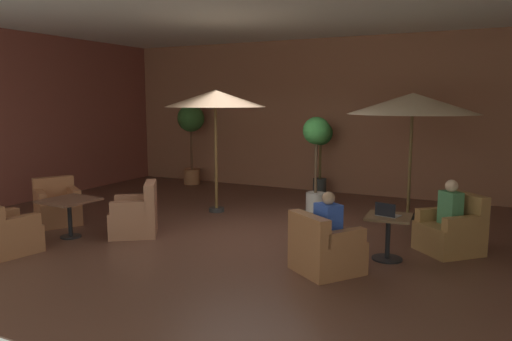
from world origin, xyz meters
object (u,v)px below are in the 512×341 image
Objects in this scene: cafe_table_front_left at (388,229)px; potted_tree_mid_left at (320,143)px; armchair_front_right_north at (6,234)px; cafe_table_front_right at (69,206)px; potted_tree_left_corner at (191,129)px; patron_blue_shirt at (328,219)px; armchair_front_left_north at (325,250)px; iced_drink_cup at (391,212)px; open_laptop at (387,213)px; armchair_front_right_south at (57,207)px; patio_umbrella_tall_red at (413,104)px; potted_tree_mid_right at (316,149)px; armchair_front_left_east at (452,231)px; armchair_front_right_east at (136,216)px; patron_by_window at (451,204)px; patio_umbrella_center_beige at (215,99)px.

cafe_table_front_left is 0.37× the size of potted_tree_mid_left.
armchair_front_right_north is 0.50× the size of potted_tree_mid_left.
potted_tree_left_corner is (-1.14, 5.34, 0.98)m from cafe_table_front_right.
armchair_front_left_north is at bearing -125.65° from patron_blue_shirt.
armchair_front_left_north is 9.80× the size of iced_drink_cup.
patron_blue_shirt reaches higher than open_laptop.
armchair_front_right_south reaches higher than cafe_table_front_left.
armchair_front_right_south is at bearing -149.92° from patio_umbrella_tall_red.
potted_tree_mid_left reaches higher than armchair_front_right_south.
potted_tree_mid_left is at bearing 1.48° from potted_tree_left_corner.
armchair_front_left_north is 0.55× the size of potted_tree_mid_right.
patio_umbrella_tall_red is at bearing 116.34° from armchair_front_left_east.
armchair_front_right_north is (-5.21, -2.27, -0.15)m from cafe_table_front_left.
patio_umbrella_tall_red is (5.05, 4.98, 1.92)m from armchair_front_right_north.
cafe_table_front_left is 1.12m from armchair_front_left_north.
open_laptop is at bearing 7.49° from armchair_front_right_east.
armchair_front_right_south is 0.58× the size of potted_tree_mid_left.
armchair_front_left_east is 6.15m from cafe_table_front_right.
armchair_front_right_north is at bearing -153.16° from patron_by_window.
iced_drink_cup is at bearing -33.70° from potted_tree_left_corner.
armchair_front_left_east is 9.87× the size of iced_drink_cup.
patron_blue_shirt is 1.02m from open_laptop.
potted_tree_mid_right reaches higher than potted_tree_mid_left.
cafe_table_front_left is at bearing 8.05° from armchair_front_right_east.
cafe_table_front_right is 0.44× the size of potted_tree_mid_right.
open_laptop is (2.48, -4.27, -0.57)m from potted_tree_mid_left.
armchair_front_right_south is 5.16m from potted_tree_mid_right.
patron_blue_shirt reaches higher than armchair_front_left_east.
armchair_front_left_north is 1.13m from open_laptop.
armchair_front_left_north is 0.44× the size of patio_umbrella_tall_red.
potted_tree_mid_left is at bearing 110.22° from patron_blue_shirt.
cafe_table_front_left is at bearing -135.31° from armchair_front_left_east.
patio_umbrella_center_beige is at bearing 170.68° from armchair_front_left_east.
potted_tree_mid_left is at bearing 65.10° from cafe_table_front_right.
armchair_front_left_north is at bearing -37.60° from patio_umbrella_center_beige.
patio_umbrella_center_beige is 1.27× the size of potted_tree_mid_right.
potted_tree_mid_left reaches higher than armchair_front_right_east.
armchair_front_left_north is at bearing -68.35° from potted_tree_mid_right.
potted_tree_mid_right is at bearing 128.93° from iced_drink_cup.
armchair_front_right_east is at bearing 34.77° from cafe_table_front_right.
patio_umbrella_tall_red reaches higher than open_laptop.
armchair_front_right_east reaches higher than cafe_table_front_right.
potted_tree_left_corner is (-5.52, 5.04, 1.21)m from armchair_front_left_north.
patio_umbrella_tall_red is 1.14× the size of potted_tree_left_corner.
patron_blue_shirt is at bearing -42.06° from potted_tree_left_corner.
cafe_table_front_left is at bearing -135.31° from patron_by_window.
armchair_front_right_south is at bearing -141.31° from potted_tree_mid_right.
armchair_front_left_east is 1.60× the size of patron_by_window.
cafe_table_front_right is at bearing -166.52° from cafe_table_front_left.
iced_drink_cup is 0.31× the size of open_laptop.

